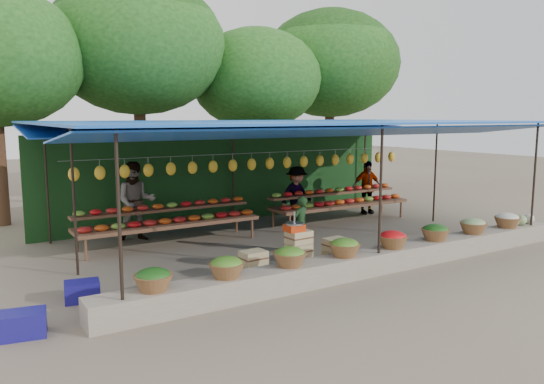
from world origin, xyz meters
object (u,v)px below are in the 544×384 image
blue_crate_front (23,324)px  blue_crate_back (82,291)px  weighing_scale (294,227)px  crate_counter (297,254)px  vendor_seated (300,224)px

blue_crate_front → blue_crate_back: size_ratio=1.07×
weighing_scale → blue_crate_back: 3.90m
crate_counter → blue_crate_front: crate_counter is taller
blue_crate_front → blue_crate_back: 1.41m
weighing_scale → blue_crate_front: (-4.80, -0.60, -0.69)m
crate_counter → weighing_scale: size_ratio=6.24×
weighing_scale → blue_crate_back: size_ratio=0.71×
vendor_seated → blue_crate_back: (-4.72, -0.67, -0.45)m
crate_counter → blue_crate_back: bearing=174.0°
weighing_scale → blue_crate_front: bearing=-172.9°
weighing_scale → blue_crate_back: weighing_scale is taller
vendor_seated → crate_counter: bearing=34.4°
weighing_scale → blue_crate_back: bearing=173.9°
blue_crate_back → vendor_seated: bearing=18.4°
crate_counter → blue_crate_front: 4.92m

